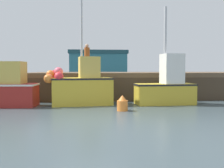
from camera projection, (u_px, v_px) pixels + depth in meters
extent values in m
cube|color=#3D4C51|center=(90.00, 124.00, 8.86)|extent=(120.00, 160.00, 0.10)
cube|color=brown|center=(140.00, 74.00, 17.79)|extent=(13.95, 6.14, 0.25)
cube|color=#433527|center=(151.00, 89.00, 14.90)|extent=(13.95, 0.24, 1.28)
cylinder|color=#433527|center=(28.00, 90.00, 14.40)|extent=(0.34, 0.34, 1.28)
cylinder|color=#433527|center=(150.00, 89.00, 15.00)|extent=(0.34, 0.34, 1.28)
cylinder|color=#433527|center=(77.00, 84.00, 20.29)|extent=(0.34, 0.34, 1.28)
cylinder|color=#433527|center=(187.00, 83.00, 21.05)|extent=(0.34, 0.34, 1.28)
cylinder|color=#433527|center=(90.00, 90.00, 14.70)|extent=(6.60, 0.17, 1.20)
cube|color=gold|center=(8.00, 73.00, 12.67)|extent=(1.53, 1.24, 1.03)
cube|color=gold|center=(82.00, 91.00, 13.29)|extent=(3.01, 1.66, 1.32)
cube|color=black|center=(82.00, 79.00, 13.26)|extent=(3.07, 1.70, 0.08)
cube|color=gold|center=(89.00, 67.00, 13.31)|extent=(1.08, 1.10, 1.02)
cylinder|color=#B7B7BC|center=(81.00, 26.00, 13.12)|extent=(0.11, 0.11, 2.92)
sphere|color=orange|center=(48.00, 79.00, 12.48)|extent=(0.42, 0.42, 0.42)
sphere|color=orange|center=(50.00, 74.00, 13.30)|extent=(0.39, 0.39, 0.39)
sphere|color=#EA5B70|center=(59.00, 72.00, 13.23)|extent=(0.43, 0.43, 0.43)
sphere|color=#DB3866|center=(49.00, 78.00, 12.95)|extent=(0.38, 0.38, 0.38)
sphere|color=red|center=(59.00, 77.00, 12.54)|extent=(0.43, 0.43, 0.43)
sphere|color=red|center=(54.00, 74.00, 13.54)|extent=(0.35, 0.35, 0.35)
sphere|color=#DB3866|center=(60.00, 78.00, 13.39)|extent=(0.33, 0.33, 0.33)
cube|color=gold|center=(165.00, 94.00, 13.48)|extent=(2.91, 1.34, 1.02)
cube|color=black|center=(165.00, 85.00, 13.46)|extent=(2.97, 1.37, 0.08)
cube|color=silver|center=(172.00, 69.00, 13.47)|extent=(1.00, 1.10, 1.46)
cylinder|color=#B7B7BC|center=(165.00, 30.00, 13.31)|extent=(0.14, 0.14, 2.29)
cylinder|color=#2D3342|center=(87.00, 66.00, 16.90)|extent=(0.29, 0.29, 0.86)
cylinder|color=#994C1E|center=(87.00, 53.00, 16.86)|extent=(0.34, 0.34, 0.69)
sphere|color=tan|center=(87.00, 46.00, 16.83)|extent=(0.22, 0.22, 0.22)
cube|color=#2D6B7A|center=(98.00, 68.00, 40.96)|extent=(8.05, 6.56, 3.92)
cube|color=#1B4049|center=(98.00, 53.00, 40.84)|extent=(8.37, 6.83, 0.50)
cylinder|color=orange|center=(122.00, 106.00, 11.40)|extent=(0.45, 0.45, 0.43)
cone|color=orange|center=(122.00, 98.00, 11.38)|extent=(0.36, 0.36, 0.23)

